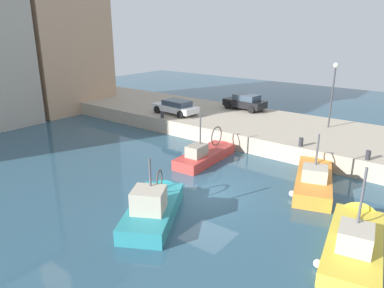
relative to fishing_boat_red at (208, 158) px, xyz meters
The scene contains 12 objects.
water_surface 5.35m from the fishing_boat_red, 143.86° to the right, with size 80.00×80.00×0.00m, color #2D5166.
quay_wall 7.86m from the fishing_boat_red, 23.70° to the right, with size 9.00×56.00×1.20m, color #ADA08C.
fishing_boat_red is the anchor object (origin of this frame).
fishing_boat_teal 7.91m from the fishing_boat_red, 163.14° to the right, with size 5.94×4.47×3.98m.
fishing_boat_orange 7.09m from the fishing_boat_red, 87.06° to the right, with size 6.73×3.68×4.02m.
fishing_boat_yellow 11.42m from the fishing_boat_red, 112.92° to the right, with size 6.73×3.04×4.62m.
parked_car_white 8.61m from the fishing_boat_red, 54.94° to the left, with size 2.17×4.33×1.23m.
parked_car_black 10.67m from the fishing_boat_red, 16.53° to the left, with size 2.16×3.95×1.41m.
mooring_bollard_south 9.74m from the fishing_boat_red, 71.67° to the right, with size 0.28×0.28×0.55m, color #2D2D33.
mooring_bollard_mid 6.13m from the fishing_boat_red, 59.53° to the right, with size 0.28×0.28×0.55m, color #2D2D33.
mooring_bollard_north 7.61m from the fishing_boat_red, 66.12° to the left, with size 0.28×0.28×0.55m, color #2D2D33.
quay_streetlamp 10.96m from the fishing_boat_red, 30.35° to the right, with size 0.36×0.36×4.83m.
Camera 1 is at (-14.17, -9.85, 8.58)m, focal length 33.51 mm.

